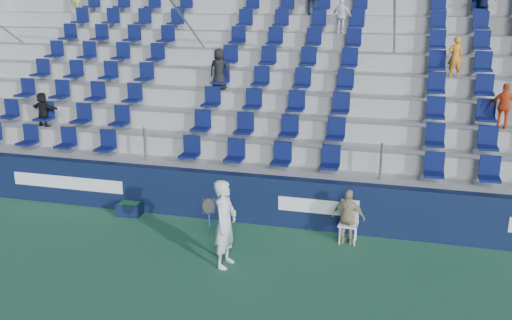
# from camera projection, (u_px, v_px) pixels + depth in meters

# --- Properties ---
(ground) EXTENTS (70.00, 70.00, 0.00)m
(ground) POSITION_uv_depth(u_px,v_px,m) (209.00, 282.00, 11.14)
(ground) COLOR #2A6240
(ground) RESTS_ON ground
(sponsor_wall) EXTENTS (24.00, 0.32, 1.20)m
(sponsor_wall) POSITION_uv_depth(u_px,v_px,m) (252.00, 199.00, 13.88)
(sponsor_wall) COLOR #0E1836
(sponsor_wall) RESTS_ON ground
(grandstand) EXTENTS (24.00, 8.17, 6.63)m
(grandstand) POSITION_uv_depth(u_px,v_px,m) (294.00, 100.00, 18.16)
(grandstand) COLOR #A9A9A4
(grandstand) RESTS_ON ground
(tennis_player) EXTENTS (0.69, 0.72, 1.85)m
(tennis_player) POSITION_uv_depth(u_px,v_px,m) (225.00, 224.00, 11.55)
(tennis_player) COLOR silver
(tennis_player) RESTS_ON ground
(line_judge_chair) EXTENTS (0.43, 0.44, 0.95)m
(line_judge_chair) POSITION_uv_depth(u_px,v_px,m) (349.00, 218.00, 12.84)
(line_judge_chair) COLOR white
(line_judge_chair) RESTS_ON ground
(line_judge) EXTENTS (0.78, 0.41, 1.27)m
(line_judge) POSITION_uv_depth(u_px,v_px,m) (348.00, 217.00, 12.67)
(line_judge) COLOR tan
(line_judge) RESTS_ON ground
(ball_bin) EXTENTS (0.63, 0.45, 0.34)m
(ball_bin) POSITION_uv_depth(u_px,v_px,m) (130.00, 208.00, 14.41)
(ball_bin) COLOR #0D1832
(ball_bin) RESTS_ON ground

